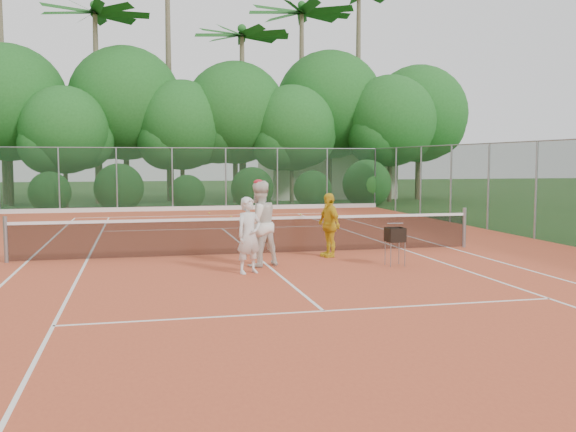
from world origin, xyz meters
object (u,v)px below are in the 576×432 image
object	(u,v)px
player_center_grp	(259,223)
player_yellow	(329,225)
player_white	(249,235)
ball_hopper	(395,236)

from	to	relation	value
player_center_grp	player_yellow	xyz separation A→B (m)	(1.98, 1.02, -0.18)
player_white	ball_hopper	bearing A→B (deg)	-21.74
player_center_grp	player_white	bearing A→B (deg)	-113.13
player_white	player_center_grp	world-z (taller)	player_center_grp
player_white	player_yellow	distance (m)	3.01
player_center_grp	player_yellow	world-z (taller)	player_center_grp
player_yellow	ball_hopper	size ratio (longest dim) A/B	1.83
ball_hopper	player_center_grp	bearing A→B (deg)	-172.96
player_yellow	ball_hopper	bearing A→B (deg)	20.65
player_center_grp	ball_hopper	xyz separation A→B (m)	(3.06, -0.64, -0.29)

